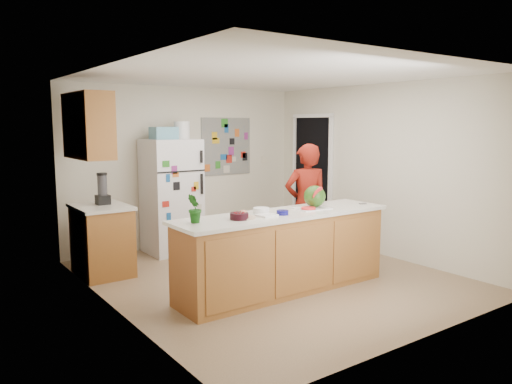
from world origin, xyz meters
TOP-DOWN VIEW (x-y plane):
  - floor at (0.00, 0.00)m, footprint 4.00×4.50m
  - wall_back at (0.00, 2.26)m, footprint 4.00×0.02m
  - wall_left at (-2.01, 0.00)m, footprint 0.02×4.50m
  - wall_right at (2.01, 0.00)m, footprint 0.02×4.50m
  - ceiling at (0.00, 0.00)m, footprint 4.00×4.50m
  - doorway at (1.99, 1.45)m, footprint 0.03×0.85m
  - peninsula_base at (-0.20, -0.50)m, footprint 2.60×0.62m
  - peninsula_top at (-0.20, -0.50)m, footprint 2.68×0.70m
  - side_counter_base at (-1.69, 1.35)m, footprint 0.60×0.80m
  - side_counter_top at (-1.69, 1.35)m, footprint 0.64×0.84m
  - upper_cabinets at (-1.82, 1.30)m, footprint 0.35×1.00m
  - refrigerator at (-0.45, 1.88)m, footprint 0.75×0.70m
  - fridge_top_bin at (-0.55, 1.88)m, footprint 0.35×0.28m
  - photo_collage at (0.75, 2.24)m, footprint 0.95×0.01m
  - person at (0.72, 0.17)m, footprint 0.70×0.58m
  - blender_appliance at (-1.64, 1.41)m, footprint 0.12×0.12m
  - cutting_board at (0.24, -0.49)m, footprint 0.42×0.33m
  - watermelon at (0.30, -0.47)m, footprint 0.26×0.26m
  - watermelon_slice at (0.14, -0.54)m, footprint 0.17×0.17m
  - cherry_bowl at (-0.84, -0.54)m, footprint 0.26×0.26m
  - white_bowl at (-0.42, -0.37)m, footprint 0.20×0.20m
  - cobalt_bowl at (-0.30, -0.59)m, footprint 0.16×0.16m
  - plate at (-0.76, -0.51)m, footprint 0.32×0.32m
  - paper_towel at (-0.49, -0.56)m, footprint 0.22×0.20m
  - keys at (1.00, -0.59)m, footprint 0.10×0.06m
  - potted_plant at (-1.31, -0.45)m, footprint 0.19×0.21m

SIDE VIEW (x-z plane):
  - floor at x=0.00m, z-range -0.02..0.00m
  - side_counter_base at x=-1.69m, z-range 0.00..0.86m
  - peninsula_base at x=-0.20m, z-range 0.00..0.88m
  - person at x=0.72m, z-range 0.00..1.66m
  - refrigerator at x=-0.45m, z-range 0.00..1.70m
  - side_counter_top at x=-1.69m, z-range 0.86..0.90m
  - peninsula_top at x=-0.20m, z-range 0.88..0.92m
  - cutting_board at x=0.24m, z-range 0.92..0.93m
  - keys at x=1.00m, z-range 0.92..0.93m
  - plate at x=-0.76m, z-range 0.92..0.94m
  - paper_towel at x=-0.49m, z-range 0.92..0.94m
  - watermelon_slice at x=0.14m, z-range 0.93..0.95m
  - cobalt_bowl at x=-0.30m, z-range 0.92..0.97m
  - white_bowl at x=-0.42m, z-range 0.92..0.98m
  - cherry_bowl at x=-0.84m, z-range 0.92..0.99m
  - doorway at x=1.99m, z-range 0.00..2.04m
  - watermelon at x=0.30m, z-range 0.93..1.19m
  - potted_plant at x=-1.31m, z-range 0.92..1.22m
  - blender_appliance at x=-1.64m, z-range 0.90..1.28m
  - wall_back at x=0.00m, z-range 0.00..2.50m
  - wall_left at x=-2.01m, z-range 0.00..2.50m
  - wall_right at x=2.01m, z-range 0.00..2.50m
  - photo_collage at x=0.75m, z-range 1.08..2.02m
  - fridge_top_bin at x=-0.55m, z-range 1.70..1.88m
  - upper_cabinets at x=-1.82m, z-range 1.50..2.30m
  - ceiling at x=0.00m, z-range 2.50..2.52m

